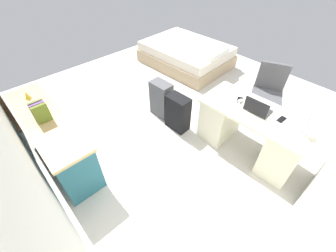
# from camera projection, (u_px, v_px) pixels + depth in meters

# --- Properties ---
(ground_plane) EXTENTS (5.60, 5.60, 0.00)m
(ground_plane) POSITION_uv_depth(u_px,v_px,m) (175.00, 111.00, 3.93)
(ground_plane) COLOR beige
(desk) EXTENTS (1.47, 0.72, 0.73)m
(desk) POSITION_uv_depth(u_px,v_px,m) (250.00, 131.00, 3.02)
(desk) COLOR beige
(desk) RESTS_ON ground_plane
(office_chair) EXTENTS (0.61, 0.61, 0.94)m
(office_chair) POSITION_uv_depth(u_px,v_px,m) (266.00, 97.00, 3.55)
(office_chair) COLOR black
(office_chair) RESTS_ON ground_plane
(credenza) EXTENTS (1.80, 0.48, 0.72)m
(credenza) POSITION_uv_depth(u_px,v_px,m) (54.00, 138.00, 2.95)
(credenza) COLOR #235B6B
(credenza) RESTS_ON ground_plane
(bed) EXTENTS (1.97, 1.50, 0.58)m
(bed) POSITION_uv_depth(u_px,v_px,m) (186.00, 55.00, 5.06)
(bed) COLOR tan
(bed) RESTS_ON ground_plane
(suitcase_black) EXTENTS (0.37, 0.24, 0.60)m
(suitcase_black) POSITION_uv_depth(u_px,v_px,m) (178.00, 113.00, 3.43)
(suitcase_black) COLOR black
(suitcase_black) RESTS_ON ground_plane
(suitcase_spare_grey) EXTENTS (0.37, 0.24, 0.63)m
(suitcase_spare_grey) POSITION_uv_depth(u_px,v_px,m) (161.00, 99.00, 3.66)
(suitcase_spare_grey) COLOR #4C4C51
(suitcase_spare_grey) RESTS_ON ground_plane
(laptop) EXTENTS (0.32, 0.23, 0.21)m
(laptop) POSITION_uv_depth(u_px,v_px,m) (257.00, 109.00, 2.75)
(laptop) COLOR #333338
(laptop) RESTS_ON desk
(computer_mouse) EXTENTS (0.06, 0.10, 0.03)m
(computer_mouse) POSITION_uv_depth(u_px,v_px,m) (240.00, 101.00, 2.93)
(computer_mouse) COLOR white
(computer_mouse) RESTS_ON desk
(cell_phone_near_laptop) EXTENTS (0.07, 0.14, 0.01)m
(cell_phone_near_laptop) POSITION_uv_depth(u_px,v_px,m) (281.00, 119.00, 2.67)
(cell_phone_near_laptop) COLOR black
(cell_phone_near_laptop) RESTS_ON desk
(cell_phone_by_mouse) EXTENTS (0.12, 0.15, 0.01)m
(cell_phone_by_mouse) POSITION_uv_depth(u_px,v_px,m) (240.00, 100.00, 2.96)
(cell_phone_by_mouse) COLOR black
(cell_phone_by_mouse) RESTS_ON desk
(desk_lamp) EXTENTS (0.16, 0.11, 0.34)m
(desk_lamp) POSITION_uv_depth(u_px,v_px,m) (308.00, 115.00, 2.35)
(desk_lamp) COLOR silver
(desk_lamp) RESTS_ON desk
(book_row) EXTENTS (0.20, 0.17, 0.24)m
(book_row) POSITION_uv_depth(u_px,v_px,m) (40.00, 111.00, 2.62)
(book_row) COLOR #5A6E22
(book_row) RESTS_ON credenza
(figurine_small) EXTENTS (0.08, 0.08, 0.11)m
(figurine_small) POSITION_uv_depth(u_px,v_px,m) (27.00, 95.00, 2.96)
(figurine_small) COLOR gold
(figurine_small) RESTS_ON credenza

